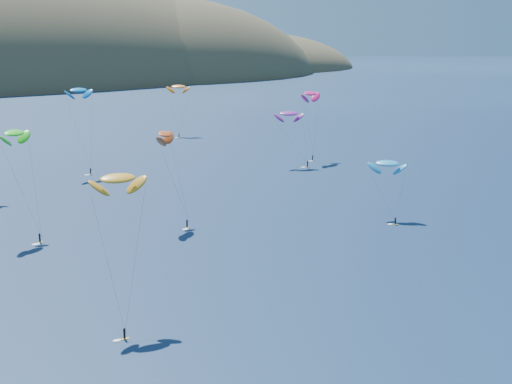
{
  "coord_description": "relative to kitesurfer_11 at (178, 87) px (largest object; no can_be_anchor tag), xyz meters",
  "views": [
    {
      "loc": [
        -66.88,
        -46.71,
        44.04
      ],
      "look_at": [
        10.01,
        80.0,
        9.0
      ],
      "focal_mm": 50.0,
      "sensor_mm": 36.0,
      "label": 1
    }
  ],
  "objects": [
    {
      "name": "kitesurfer_5",
      "position": [
        -13.5,
        -141.57,
        -6.78
      ],
      "size": [
        8.58,
        12.17,
        14.9
      ],
      "rotation": [
        0.0,
        0.0,
        -0.81
      ],
      "color": "gold",
      "rests_on": "ground"
    },
    {
      "name": "kitesurfer_3",
      "position": [
        -90.22,
        -111.66,
        2.42
      ],
      "size": [
        8.98,
        13.97,
        24.13
      ],
      "rotation": [
        0.0,
        0.0,
        0.64
      ],
      "color": "gold",
      "rests_on": "ground"
    },
    {
      "name": "kitesurfer_2",
      "position": [
        -87.28,
        -164.44,
        2.14
      ],
      "size": [
        8.62,
        11.96,
        23.83
      ],
      "rotation": [
        0.0,
        0.0,
        -0.09
      ],
      "color": "gold",
      "rests_on": "ground"
    },
    {
      "name": "kitesurfer_11",
      "position": [
        0.0,
        0.0,
        0.0
      ],
      "size": [
        10.27,
        14.14,
        21.88
      ],
      "rotation": [
        0.0,
        0.0,
        -0.56
      ],
      "color": "gold",
      "rests_on": "ground"
    },
    {
      "name": "kitesurfer_4",
      "position": [
        -58.29,
        -54.83,
        5.49
      ],
      "size": [
        9.37,
        8.25,
        27.29
      ],
      "rotation": [
        0.0,
        0.0,
        0.22
      ],
      "color": "gold",
      "rests_on": "ground"
    },
    {
      "name": "kitesurfer_6",
      "position": [
        1.78,
        -77.64,
        -2.9
      ],
      "size": [
        9.91,
        11.2,
        18.96
      ],
      "rotation": [
        0.0,
        0.0,
        -0.43
      ],
      "color": "gold",
      "rests_on": "ground"
    },
    {
      "name": "kitesurfer_8",
      "position": [
        13.79,
        -72.41,
        2.42
      ],
      "size": [
        10.54,
        8.2,
        24.44
      ],
      "rotation": [
        0.0,
        0.0,
        0.4
      ],
      "color": "gold",
      "rests_on": "ground"
    },
    {
      "name": "kitesurfer_9",
      "position": [
        -59.23,
        -118.9,
        0.7
      ],
      "size": [
        8.34,
        13.06,
        22.4
      ],
      "rotation": [
        0.0,
        0.0,
        0.87
      ],
      "color": "gold",
      "rests_on": "ground"
    }
  ]
}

